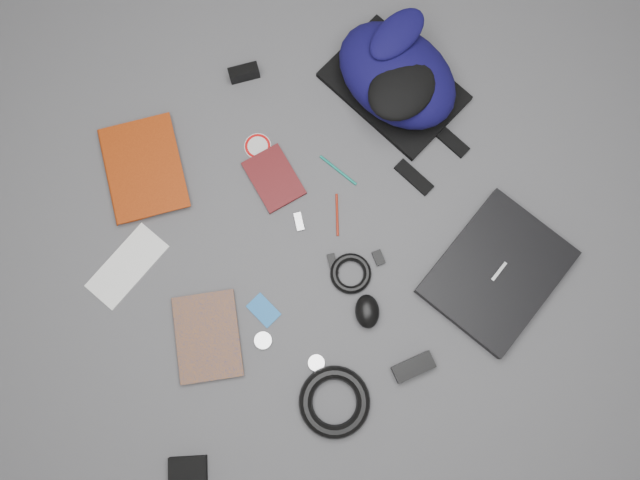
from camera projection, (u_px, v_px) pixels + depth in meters
name	position (u px, v px, depth m)	size (l,w,h in m)	color
ground	(320.00, 241.00, 1.73)	(4.00, 4.00, 0.00)	#4F4F51
backpack	(397.00, 75.00, 1.73)	(0.28, 0.41, 0.17)	black
laptop	(497.00, 272.00, 1.69)	(0.37, 0.29, 0.04)	black
textbook_red	(107.00, 178.00, 1.75)	(0.21, 0.28, 0.03)	maroon
comic_book	(176.00, 341.00, 1.67)	(0.17, 0.23, 0.02)	#BF680D
envelope	(127.00, 266.00, 1.71)	(0.23, 0.10, 0.00)	white
dvd_case	(274.00, 178.00, 1.76)	(0.12, 0.17, 0.01)	#440D0E
compact_camera	(244.00, 73.00, 1.80)	(0.09, 0.03, 0.05)	black
sticker_disc	(258.00, 146.00, 1.78)	(0.08, 0.08, 0.00)	silver
pen_teal	(338.00, 170.00, 1.76)	(0.01, 0.01, 0.13)	#0D7563
pen_red	(337.00, 215.00, 1.74)	(0.01, 0.01, 0.12)	maroon
id_badge	(264.00, 310.00, 1.69)	(0.05, 0.08, 0.00)	#165EA8
usb_black	(333.00, 264.00, 1.71)	(0.02, 0.06, 0.01)	black
usb_silver	(299.00, 222.00, 1.73)	(0.02, 0.05, 0.01)	#ACADAF
key_fob	(379.00, 258.00, 1.71)	(0.03, 0.04, 0.01)	black
mouse	(367.00, 311.00, 1.67)	(0.07, 0.09, 0.05)	black
headphone_left	(263.00, 340.00, 1.67)	(0.05, 0.05, 0.01)	silver
headphone_right	(316.00, 363.00, 1.66)	(0.04, 0.04, 0.01)	silver
cable_coil	(351.00, 273.00, 1.70)	(0.11, 0.11, 0.02)	black
power_brick	(413.00, 367.00, 1.65)	(0.11, 0.05, 0.03)	black
power_cord_coil	(335.00, 402.00, 1.63)	(0.19, 0.19, 0.04)	black
pouch	(188.00, 476.00, 1.60)	(0.10, 0.10, 0.03)	black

